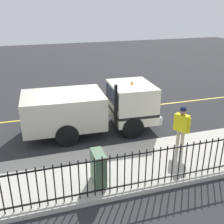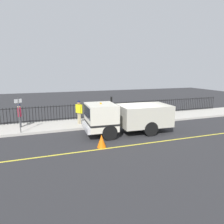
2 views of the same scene
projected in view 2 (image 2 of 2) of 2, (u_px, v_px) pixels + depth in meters
name	position (u px, v px, depth m)	size (l,w,h in m)	color
ground_plane	(136.00, 131.00, 14.88)	(58.16, 58.16, 0.00)	#2B2B2D
sidewalk_slab	(120.00, 120.00, 17.70)	(3.00, 26.44, 0.17)	#B7B2A8
lane_marking	(154.00, 142.00, 12.58)	(0.12, 23.79, 0.01)	yellow
work_truck	(124.00, 116.00, 14.11)	(2.57, 5.98, 2.43)	silver
worker_standing	(79.00, 110.00, 16.03)	(0.58, 0.47, 1.83)	yellow
pedestrian_distant	(20.00, 113.00, 15.09)	(0.63, 0.23, 1.72)	maroon
iron_fence	(115.00, 109.00, 18.73)	(0.04, 22.51, 1.30)	black
utility_cabinet	(117.00, 112.00, 18.20)	(0.74, 0.36, 1.09)	#4C6B4C
traffic_cone	(102.00, 141.00, 11.70)	(0.51, 0.51, 0.73)	orange
street_sign	(19.00, 111.00, 13.68)	(0.30, 0.43, 2.33)	#4C4C4C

